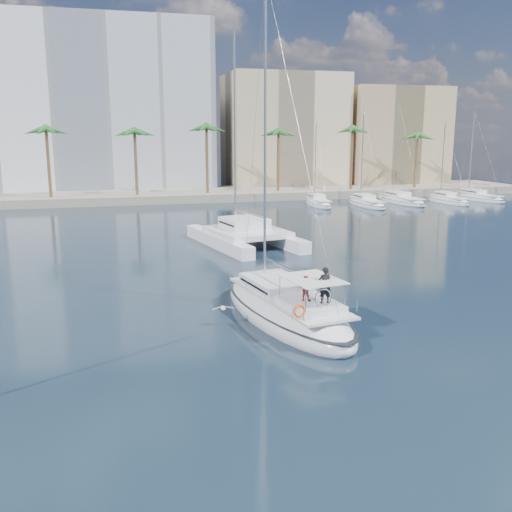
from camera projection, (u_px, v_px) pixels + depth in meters
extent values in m
plane|color=black|center=(283.00, 322.00, 31.10)|extent=(160.00, 160.00, 0.00)
cube|color=gray|center=(165.00, 195.00, 88.60)|extent=(120.00, 14.00, 1.20)
cube|color=white|center=(82.00, 109.00, 94.11)|extent=(42.00, 16.00, 28.00)
cube|color=beige|center=(284.00, 133.00, 100.60)|extent=(20.00, 14.00, 20.00)
cube|color=tan|center=(391.00, 139.00, 103.91)|extent=(18.00, 12.00, 18.00)
cylinder|color=brown|center=(167.00, 166.00, 83.84)|extent=(0.44, 0.44, 10.50)
sphere|color=#235E22|center=(166.00, 130.00, 82.72)|extent=(3.60, 3.60, 3.60)
cylinder|color=brown|center=(378.00, 163.00, 92.32)|extent=(0.44, 0.44, 10.50)
sphere|color=#235E22|center=(379.00, 130.00, 91.20)|extent=(3.60, 3.60, 3.60)
ellipsoid|color=white|center=(285.00, 313.00, 31.44)|extent=(6.15, 13.37, 2.67)
ellipsoid|color=black|center=(285.00, 306.00, 31.36)|extent=(6.21, 13.50, 0.18)
cube|color=silver|center=(288.00, 296.00, 31.00)|extent=(4.45, 10.00, 0.12)
cube|color=white|center=(276.00, 284.00, 32.25)|extent=(3.41, 4.60, 0.60)
cube|color=black|center=(276.00, 283.00, 32.25)|extent=(3.35, 4.12, 0.14)
cylinder|color=#B7BABF|center=(265.00, 137.00, 31.85)|extent=(0.15, 0.15, 16.88)
cylinder|color=#B7BABF|center=(285.00, 267.00, 31.00)|extent=(0.96, 5.15, 0.11)
cube|color=white|center=(310.00, 305.00, 28.75)|extent=(2.94, 3.57, 0.36)
cube|color=silver|center=(312.00, 279.00, 28.35)|extent=(2.94, 3.57, 0.04)
torus|color=silver|center=(323.00, 298.00, 27.50)|extent=(0.95, 0.21, 0.96)
torus|color=#EE490C|center=(299.00, 311.00, 26.49)|extent=(0.65, 0.30, 0.64)
imported|color=black|center=(325.00, 285.00, 28.18)|extent=(0.70, 0.48, 1.85)
imported|color=maroon|center=(305.00, 288.00, 28.65)|extent=(0.79, 0.74, 1.30)
cube|color=white|center=(218.00, 241.00, 51.44)|extent=(3.79, 13.02, 1.10)
cube|color=white|center=(270.00, 236.00, 53.75)|extent=(3.79, 13.02, 1.10)
cube|color=white|center=(247.00, 232.00, 51.86)|extent=(7.24, 8.22, 0.50)
cube|color=white|center=(244.00, 223.00, 52.29)|extent=(4.30, 4.55, 1.00)
cube|color=black|center=(244.00, 223.00, 52.28)|extent=(4.21, 4.05, 0.18)
cylinder|color=#B7BABF|center=(235.00, 132.00, 52.26)|extent=(0.18, 0.18, 17.40)
ellipsoid|color=silver|center=(223.00, 308.00, 30.22)|extent=(0.24, 0.46, 0.22)
sphere|color=silver|center=(222.00, 307.00, 30.42)|extent=(0.12, 0.12, 0.12)
cube|color=gray|center=(217.00, 308.00, 30.13)|extent=(0.52, 0.19, 0.12)
cube|color=gray|center=(229.00, 307.00, 30.29)|extent=(0.52, 0.19, 0.12)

